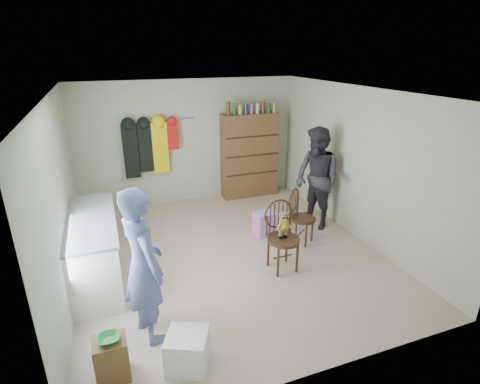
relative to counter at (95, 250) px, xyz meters
name	(u,v)px	position (x,y,z in m)	size (l,w,h in m)	color
ground_plane	(230,254)	(1.95, 0.00, -0.47)	(5.00, 5.00, 0.00)	#C2B09C
room_walls	(218,149)	(1.95, 0.53, 1.11)	(5.00, 5.00, 5.00)	beige
counter	(95,250)	(0.00, 0.00, 0.00)	(0.64, 1.86, 0.94)	silver
stool	(112,359)	(0.11, -1.84, -0.25)	(0.32, 0.27, 0.45)	brown
bowl	(109,339)	(0.11, -1.84, 0.00)	(0.21, 0.21, 0.05)	green
plastic_tub	(188,350)	(0.83, -1.95, -0.28)	(0.41, 0.39, 0.39)	white
chair_front	(282,231)	(2.54, -0.61, 0.12)	(0.47, 0.47, 1.04)	#3F2816
chair_far	(299,214)	(3.17, 0.01, 0.03)	(0.58, 0.58, 0.93)	#3F2816
striped_bag	(266,223)	(2.77, 0.44, -0.27)	(0.39, 0.30, 0.41)	pink
person_left	(143,266)	(0.53, -1.34, 0.42)	(0.65, 0.43, 1.79)	#56649E
person_right	(317,179)	(3.74, 0.46, 0.43)	(0.88, 0.68, 1.81)	#2D2B33
dresser	(249,155)	(3.20, 2.30, 0.44)	(1.20, 0.39, 2.07)	brown
coat_rack	(149,147)	(1.12, 2.38, 0.78)	(1.42, 0.12, 1.09)	#99999E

